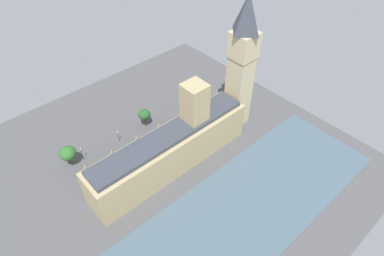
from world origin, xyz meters
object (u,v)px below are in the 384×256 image
Objects in this scene: pedestrian_opposite_hall at (98,184)px; plane_tree_leading at (68,153)px; clock_tower at (242,62)px; street_lamp_under_trees at (81,152)px; car_white_kerbside at (178,126)px; pedestrian_trailing at (171,140)px; street_lamp_midblock at (118,134)px; double_decker_bus_far_end at (118,158)px; plane_tree_near_tower at (144,115)px; double_decker_bus_by_river_gate at (162,133)px; parliament_building at (174,146)px; car_yellow_cab_corner at (141,141)px.

plane_tree_leading reaches higher than pedestrian_opposite_hall.
clock_tower is 9.14× the size of street_lamp_under_trees.
pedestrian_trailing is at bearing 125.67° from car_white_kerbside.
car_white_kerbside is at bearing -112.71° from street_lamp_midblock.
double_decker_bus_far_end is 23.89m from plane_tree_near_tower.
plane_tree_near_tower is at bearing -60.18° from double_decker_bus_far_end.
car_white_kerbside is 0.39× the size of double_decker_bus_by_river_gate.
car_white_kerbside is 0.42× the size of plane_tree_leading.
car_white_kerbside is at bearing -43.47° from parliament_building.
parliament_building reaches higher than car_yellow_cab_corner.
street_lamp_under_trees is at bearing 45.36° from parliament_building.
double_decker_bus_by_river_gate is at bearing 68.07° from clock_tower.
street_lamp_under_trees is at bearing 44.62° from double_decker_bus_far_end.
plane_tree_near_tower reaches higher than street_lamp_midblock.
car_yellow_cab_corner is at bearing 40.98° from pedestrian_trailing.
street_lamp_midblock is (7.30, 6.48, 3.09)m from car_yellow_cab_corner.
car_white_kerbside is at bearing 84.98° from car_yellow_cab_corner.
double_decker_bus_by_river_gate reaches higher than pedestrian_opposite_hall.
pedestrian_opposite_hall is (-4.81, 43.24, -0.15)m from car_white_kerbside.
car_white_kerbside is 2.56× the size of pedestrian_opposite_hall.
double_decker_bus_far_end is (13.43, 54.24, -28.10)m from clock_tower.
parliament_building reaches higher than pedestrian_trailing.
pedestrian_trailing is at bearing -115.38° from street_lamp_under_trees.
car_white_kerbside is (15.34, -14.54, -8.70)m from parliament_building.
clock_tower is 73.31m from pedestrian_opposite_hall.
double_decker_bus_by_river_gate is at bearing -107.70° from plane_tree_leading.
car_yellow_cab_corner is 0.64× the size of street_lamp_under_trees.
plane_tree_leading is at bearing 120.04° from pedestrian_opposite_hall.
plane_tree_near_tower is (10.58, -21.03, 4.06)m from double_decker_bus_far_end.
double_decker_bus_far_end reaches higher than car_white_kerbside.
parliament_building is at bearing 14.08° from car_yellow_cab_corner.
clock_tower is at bearing -125.87° from plane_tree_near_tower.
double_decker_bus_far_end is at bearing 116.70° from plane_tree_near_tower.
clock_tower is 38.08× the size of pedestrian_trailing.
street_lamp_midblock is (14.95, -19.00, 3.24)m from pedestrian_opposite_hall.
clock_tower is 47.50m from plane_tree_near_tower.
clock_tower is at bearing -116.43° from pedestrian_trailing.
plane_tree_leading is (10.99, 45.88, 6.19)m from car_white_kerbside.
double_decker_bus_far_end reaches higher than car_yellow_cab_corner.
car_white_kerbside is 42.41m from street_lamp_under_trees.
double_decker_bus_by_river_gate is at bearing 27.51° from pedestrian_opposite_hall.
pedestrian_opposite_hall is 35.40m from pedestrian_trailing.
parliament_building is 6.42× the size of double_decker_bus_by_river_gate.
pedestrian_opposite_hall is at bearing -170.50° from plane_tree_leading.
clock_tower is 14.25× the size of car_yellow_cab_corner.
double_decker_bus_far_end reaches higher than pedestrian_trailing.
clock_tower is 53.21m from car_yellow_cab_corner.
double_decker_bus_by_river_gate is 1.64× the size of street_lamp_under_trees.
clock_tower is 43.96m from pedestrian_trailing.
double_decker_bus_by_river_gate is 9.25m from car_yellow_cab_corner.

